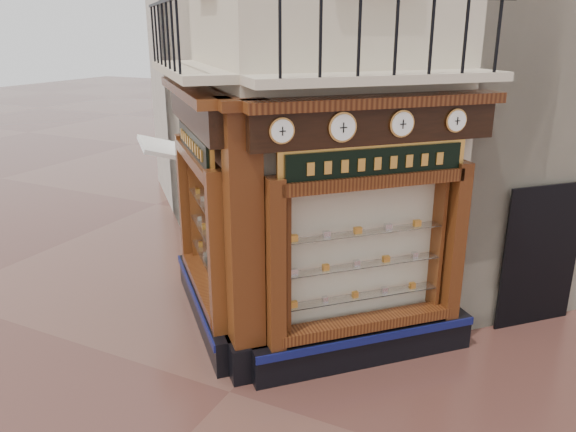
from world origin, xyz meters
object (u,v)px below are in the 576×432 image
Objects in this scene: clock_a at (282,131)px; signboard_right at (375,162)px; corner_pilaster at (244,250)px; clock_c at (402,124)px; clock_d at (456,120)px; clock_b at (342,127)px; awning at (174,269)px; signboard_left at (195,143)px.

clock_a is 1.45m from signboard_right.
corner_pilaster is 1.77m from clock_a.
clock_c reaches higher than clock_d.
clock_b is (0.57, 0.57, 0.00)m from clock_a.
signboard_right reaches higher than awning.
clock_b reaches higher than clock_c.
clock_d is (0.58, 0.58, 0.00)m from clock_c.
signboard_left is 0.96× the size of signboard_right.
clock_b reaches higher than clock_d.
corner_pilaster reaches higher than awning.
clock_a reaches higher than awning.
clock_c is 0.19× the size of signboard_left.
corner_pilaster is 12.22× the size of clock_a.
clock_a is 1.65m from clock_c.
clock_c reaches higher than clock_a.
clock_a is at bearing -180.00° from clock_b.
clock_d is at bearing -143.54° from awning.
clock_a reaches higher than signboard_right.
clock_b reaches higher than signboard_right.
signboard_left is (-3.21, -0.13, -0.52)m from clock_c.
awning is (-3.28, 2.57, -1.95)m from corner_pilaster.
clock_c reaches higher than signboard_right.
clock_c reaches higher than signboard_left.
clock_d is at bearing -124.32° from signboard_left.
clock_d reaches higher than signboard_left.
awning is at bearing 126.46° from clock_d.
awning is (-5.03, 1.43, -3.62)m from clock_c.
signboard_left is (-2.04, 1.03, -0.52)m from clock_a.
corner_pilaster is 2.00× the size of signboard_right.
awning is at bearing 4.40° from signboard_left.
corner_pilaster is at bearing 169.75° from signboard_right.
clock_b is 0.84m from clock_c.
clock_d reaches higher than signboard_right.
clock_b is at bearing -180.00° from clock_c.
clock_d is 1.24m from signboard_right.
clock_b reaches higher than clock_a.
signboard_right is (4.74, -1.56, 3.10)m from awning.
clock_c is at bearing 0.00° from clock_a.
clock_a is 0.85× the size of clock_b.
signboard_right is (0.31, 0.47, -0.52)m from clock_b.
clock_b reaches higher than awning.
clock_c is at bearing -150.85° from awning.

